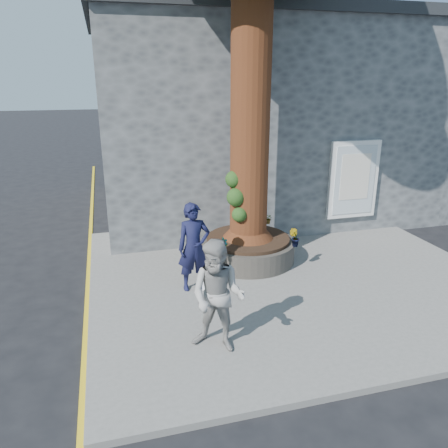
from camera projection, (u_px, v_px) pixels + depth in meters
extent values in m
plane|color=black|center=(241.00, 306.00, 8.95)|extent=(120.00, 120.00, 0.00)
cube|color=slate|center=(289.00, 275.00, 10.22)|extent=(9.00, 8.00, 0.12)
cube|color=yellow|center=(87.00, 302.00, 9.10)|extent=(0.10, 30.00, 0.01)
cube|color=#494C4E|center=(249.00, 121.00, 15.19)|extent=(10.00, 8.00, 6.00)
cube|color=black|center=(250.00, 22.00, 14.18)|extent=(10.30, 8.30, 0.30)
cube|color=white|center=(353.00, 180.00, 12.35)|extent=(1.50, 0.12, 2.20)
cube|color=silver|center=(354.00, 180.00, 12.30)|extent=(1.25, 0.04, 1.95)
cube|color=silver|center=(355.00, 177.00, 12.25)|extent=(0.90, 0.02, 1.30)
cube|color=#494C4E|center=(441.00, 116.00, 17.20)|extent=(6.00, 8.00, 6.00)
cylinder|color=black|center=(248.00, 250.00, 10.86)|extent=(2.30, 2.30, 0.52)
cylinder|color=black|center=(248.00, 239.00, 10.76)|extent=(2.04, 2.04, 0.08)
cylinder|color=#4F2013|center=(251.00, 77.00, 9.55)|extent=(0.90, 0.90, 7.50)
cone|color=#4F2013|center=(248.00, 224.00, 10.64)|extent=(1.24, 1.24, 0.70)
sphere|color=#153913|center=(236.00, 197.00, 10.12)|extent=(0.44, 0.44, 0.44)
sphere|color=#153913|center=(240.00, 215.00, 10.17)|extent=(0.36, 0.36, 0.36)
sphere|color=#153913|center=(234.00, 179.00, 10.10)|extent=(0.40, 0.40, 0.40)
imported|color=#121433|center=(194.00, 247.00, 9.16)|extent=(0.71, 0.49, 1.91)
imported|color=#9A9793|center=(218.00, 297.00, 7.08)|extent=(1.18, 1.12, 1.93)
cube|color=white|center=(207.00, 283.00, 9.36)|extent=(0.23, 0.19, 0.28)
imported|color=gray|center=(224.00, 246.00, 9.70)|extent=(0.22, 0.18, 0.37)
imported|color=gray|center=(294.00, 238.00, 10.12)|extent=(0.32, 0.32, 0.42)
imported|color=gray|center=(261.00, 229.00, 10.77)|extent=(0.22, 0.22, 0.37)
imported|color=gray|center=(268.00, 219.00, 11.69)|extent=(0.28, 0.30, 0.28)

